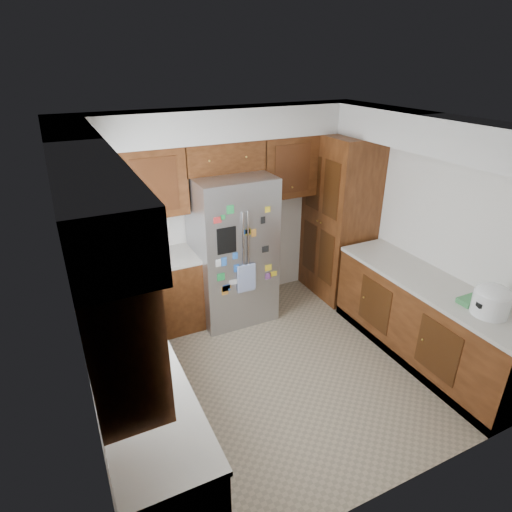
{
  "coord_description": "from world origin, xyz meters",
  "views": [
    {
      "loc": [
        -1.78,
        -3.13,
        3.02
      ],
      "look_at": [
        -0.1,
        0.35,
        1.19
      ],
      "focal_mm": 30.0,
      "sensor_mm": 36.0,
      "label": 1
    }
  ],
  "objects_px": {
    "rice_cooker": "(492,299)",
    "paper_towel": "(493,302)",
    "pantry": "(339,218)",
    "fridge": "(232,249)"
  },
  "relations": [
    {
      "from": "rice_cooker",
      "to": "paper_towel",
      "type": "xyz_separation_m",
      "value": [
        -0.01,
        -0.02,
        -0.02
      ]
    },
    {
      "from": "rice_cooker",
      "to": "paper_towel",
      "type": "distance_m",
      "value": 0.03
    },
    {
      "from": "pantry",
      "to": "rice_cooker",
      "type": "distance_m",
      "value": 2.27
    },
    {
      "from": "fridge",
      "to": "paper_towel",
      "type": "distance_m",
      "value": 2.78
    },
    {
      "from": "pantry",
      "to": "paper_towel",
      "type": "relative_size",
      "value": 8.21
    },
    {
      "from": "rice_cooker",
      "to": "paper_towel",
      "type": "bearing_deg",
      "value": -122.68
    },
    {
      "from": "fridge",
      "to": "pantry",
      "type": "bearing_deg",
      "value": -2.06
    },
    {
      "from": "pantry",
      "to": "fridge",
      "type": "relative_size",
      "value": 1.19
    },
    {
      "from": "paper_towel",
      "to": "pantry",
      "type": "bearing_deg",
      "value": 89.68
    },
    {
      "from": "paper_towel",
      "to": "rice_cooker",
      "type": "bearing_deg",
      "value": 57.32
    }
  ]
}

